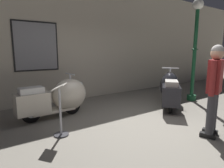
% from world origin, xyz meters
% --- Properties ---
extents(ground_plane, '(60.00, 60.00, 0.00)m').
position_xyz_m(ground_plane, '(0.00, 0.00, 0.00)').
color(ground_plane, slate).
extents(showroom_back_wall, '(18.00, 0.24, 3.83)m').
position_xyz_m(showroom_back_wall, '(-0.01, 3.21, 1.91)').
color(showroom_back_wall, '#BCB29E').
rests_on(showroom_back_wall, ground).
extents(scooter_0, '(1.71, 0.59, 1.03)m').
position_xyz_m(scooter_0, '(-1.34, 1.77, 0.47)').
color(scooter_0, black).
rests_on(scooter_0, ground).
extents(scooter_1, '(1.67, 1.54, 1.08)m').
position_xyz_m(scooter_1, '(1.63, 0.89, 0.49)').
color(scooter_1, black).
rests_on(scooter_1, ground).
extents(lamppost, '(0.32, 0.32, 3.10)m').
position_xyz_m(lamppost, '(2.70, 0.86, 1.83)').
color(lamppost, '#144728').
rests_on(lamppost, ground).
extents(visitor_0, '(0.55, 0.35, 1.68)m').
position_xyz_m(visitor_0, '(0.60, -0.90, 0.97)').
color(visitor_0, black).
rests_on(visitor_0, ground).
extents(info_stanchion, '(0.37, 0.39, 0.99)m').
position_xyz_m(info_stanchion, '(-1.69, 0.71, 0.41)').
color(info_stanchion, '#333338').
rests_on(info_stanchion, ground).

